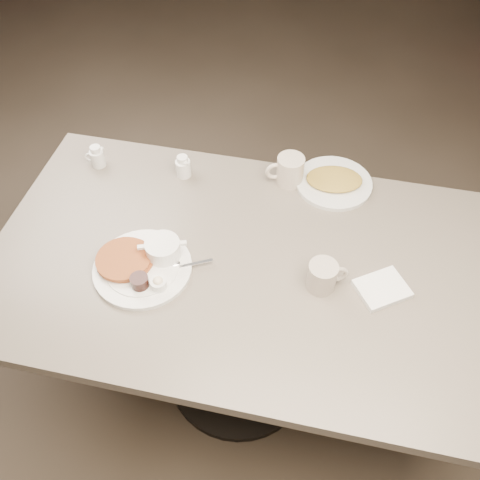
% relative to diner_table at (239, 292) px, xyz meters
% --- Properties ---
extents(room, '(7.04, 8.04, 2.84)m').
position_rel_diner_table_xyz_m(room, '(0.00, 0.00, 0.82)').
color(room, '#4C3F33').
rests_on(room, ground).
extents(diner_table, '(1.50, 0.90, 0.75)m').
position_rel_diner_table_xyz_m(diner_table, '(0.00, 0.00, 0.00)').
color(diner_table, slate).
rests_on(diner_table, ground).
extents(main_plate, '(0.38, 0.37, 0.07)m').
position_rel_diner_table_xyz_m(main_plate, '(-0.26, -0.08, 0.19)').
color(main_plate, white).
rests_on(main_plate, diner_table).
extents(coffee_mug_near, '(0.13, 0.11, 0.09)m').
position_rel_diner_table_xyz_m(coffee_mug_near, '(0.25, -0.04, 0.22)').
color(coffee_mug_near, '#B1A597').
rests_on(coffee_mug_near, diner_table).
extents(napkin, '(0.18, 0.17, 0.02)m').
position_rel_diner_table_xyz_m(napkin, '(0.42, -0.02, 0.18)').
color(napkin, white).
rests_on(napkin, diner_table).
extents(coffee_mug_far, '(0.14, 0.12, 0.10)m').
position_rel_diner_table_xyz_m(coffee_mug_far, '(0.09, 0.37, 0.22)').
color(coffee_mug_far, beige).
rests_on(coffee_mug_far, diner_table).
extents(creamer_left, '(0.07, 0.06, 0.08)m').
position_rel_diner_table_xyz_m(creamer_left, '(-0.57, 0.31, 0.21)').
color(creamer_left, white).
rests_on(creamer_left, diner_table).
extents(creamer_right, '(0.07, 0.07, 0.08)m').
position_rel_diner_table_xyz_m(creamer_right, '(-0.26, 0.32, 0.21)').
color(creamer_right, white).
rests_on(creamer_right, diner_table).
extents(hash_plate, '(0.29, 0.29, 0.04)m').
position_rel_diner_table_xyz_m(hash_plate, '(0.24, 0.38, 0.18)').
color(hash_plate, silver).
rests_on(hash_plate, diner_table).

